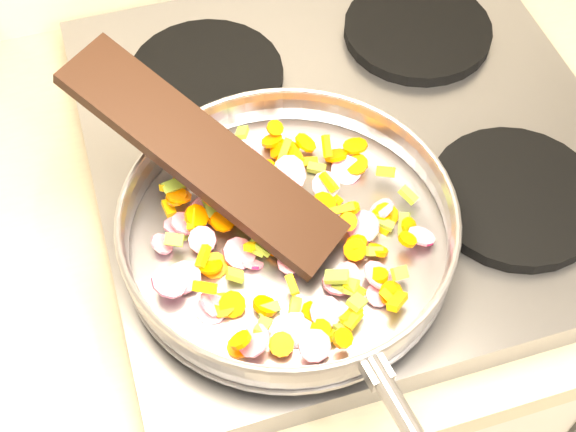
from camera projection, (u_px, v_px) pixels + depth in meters
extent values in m
cube|color=#939399|center=(350.00, 148.00, 0.95)|extent=(0.60, 0.60, 0.04)
cylinder|color=black|center=(270.00, 260.00, 0.83)|extent=(0.19, 0.19, 0.02)
cylinder|color=black|center=(515.00, 197.00, 0.88)|extent=(0.19, 0.19, 0.02)
cylinder|color=black|center=(206.00, 76.00, 0.98)|extent=(0.19, 0.19, 0.02)
cylinder|color=black|center=(418.00, 30.00, 1.03)|extent=(0.19, 0.19, 0.02)
cylinder|color=#9E9EA5|center=(288.00, 240.00, 0.83)|extent=(0.34, 0.34, 0.01)
torus|color=#9E9EA5|center=(288.00, 226.00, 0.81)|extent=(0.38, 0.38, 0.05)
torus|color=#9E9EA5|center=(288.00, 214.00, 0.79)|extent=(0.34, 0.34, 0.01)
cube|color=#9E9EA5|center=(376.00, 370.00, 0.71)|extent=(0.03, 0.03, 0.02)
cylinder|color=#D11458|center=(346.00, 171.00, 0.87)|extent=(0.04, 0.04, 0.02)
cylinder|color=#FF7200|center=(275.00, 247.00, 0.81)|extent=(0.02, 0.03, 0.02)
cube|color=#89AE2E|center=(339.00, 328.00, 0.76)|extent=(0.02, 0.02, 0.02)
cylinder|color=#FF7200|center=(266.00, 171.00, 0.87)|extent=(0.03, 0.04, 0.02)
cylinder|color=#FF7200|center=(381.00, 216.00, 0.84)|extent=(0.03, 0.03, 0.02)
cylinder|color=#FF7200|center=(272.00, 141.00, 0.89)|extent=(0.03, 0.03, 0.02)
cylinder|color=#D11458|center=(347.00, 275.00, 0.79)|extent=(0.04, 0.03, 0.03)
cylinder|color=#FF7200|center=(386.00, 215.00, 0.84)|extent=(0.04, 0.03, 0.03)
cylinder|color=#FF7200|center=(280.00, 148.00, 0.88)|extent=(0.03, 0.03, 0.02)
cube|color=#89AE2E|center=(306.00, 223.00, 0.83)|extent=(0.03, 0.02, 0.01)
cube|color=#89AE2E|center=(400.00, 273.00, 0.78)|extent=(0.02, 0.02, 0.02)
cube|color=#89AE2E|center=(270.00, 171.00, 0.87)|extent=(0.02, 0.02, 0.02)
cube|color=#89AE2E|center=(337.00, 277.00, 0.78)|extent=(0.03, 0.02, 0.01)
cylinder|color=#D11458|center=(378.00, 295.00, 0.78)|extent=(0.03, 0.03, 0.01)
cylinder|color=#FF7200|center=(240.00, 340.00, 0.74)|extent=(0.03, 0.03, 0.02)
cube|color=#89AE2E|center=(342.00, 284.00, 0.79)|extent=(0.02, 0.02, 0.02)
cylinder|color=#D11458|center=(169.00, 282.00, 0.78)|extent=(0.03, 0.04, 0.02)
cube|color=#FFBE07|center=(397.00, 301.00, 0.76)|extent=(0.03, 0.03, 0.02)
cube|color=#FFBE07|center=(386.00, 172.00, 0.85)|extent=(0.02, 0.02, 0.01)
cylinder|color=#FF7200|center=(197.00, 216.00, 0.82)|extent=(0.03, 0.03, 0.02)
cylinder|color=#D11458|center=(254.00, 341.00, 0.75)|extent=(0.04, 0.04, 0.03)
cylinder|color=#D11458|center=(291.00, 176.00, 0.85)|extent=(0.05, 0.04, 0.03)
cylinder|color=#D11458|center=(179.00, 224.00, 0.83)|extent=(0.04, 0.04, 0.02)
cylinder|color=#FF7200|center=(315.00, 313.00, 0.77)|extent=(0.04, 0.04, 0.02)
cylinder|color=#FF7200|center=(275.00, 128.00, 0.89)|extent=(0.02, 0.02, 0.01)
cube|color=#FFBE07|center=(254.00, 229.00, 0.81)|extent=(0.02, 0.02, 0.02)
cylinder|color=#FF7200|center=(378.00, 250.00, 0.81)|extent=(0.03, 0.03, 0.02)
cube|color=#FFBE07|center=(324.00, 217.00, 0.84)|extent=(0.02, 0.01, 0.01)
cylinder|color=#D11458|center=(381.00, 210.00, 0.84)|extent=(0.03, 0.03, 0.03)
cylinder|color=#D11458|center=(214.00, 303.00, 0.78)|extent=(0.03, 0.04, 0.03)
cylinder|color=#FF7200|center=(210.00, 266.00, 0.80)|extent=(0.03, 0.03, 0.01)
cylinder|color=#FF7200|center=(316.00, 210.00, 0.84)|extent=(0.03, 0.03, 0.02)
cylinder|color=#D11458|center=(216.00, 202.00, 0.84)|extent=(0.04, 0.04, 0.03)
cube|color=#FFBE07|center=(230.00, 198.00, 0.85)|extent=(0.02, 0.02, 0.02)
cube|color=#FFBE07|center=(354.00, 290.00, 0.78)|extent=(0.02, 0.02, 0.01)
cube|color=#FFBE07|center=(297.00, 154.00, 0.88)|extent=(0.01, 0.03, 0.02)
cylinder|color=#D11458|center=(421.00, 236.00, 0.82)|extent=(0.04, 0.03, 0.02)
cube|color=#89AE2E|center=(242.00, 133.00, 0.89)|extent=(0.02, 0.02, 0.01)
cylinder|color=#FF7200|center=(357.00, 243.00, 0.81)|extent=(0.03, 0.03, 0.01)
cube|color=#89AE2E|center=(236.00, 211.00, 0.82)|extent=(0.02, 0.01, 0.01)
cylinder|color=#D11458|center=(184.00, 277.00, 0.79)|extent=(0.05, 0.05, 0.01)
cylinder|color=#FF7200|center=(222.00, 305.00, 0.77)|extent=(0.03, 0.03, 0.01)
cube|color=#FFBE07|center=(354.00, 319.00, 0.76)|extent=(0.02, 0.02, 0.01)
cylinder|color=#FF7200|center=(218.00, 218.00, 0.83)|extent=(0.03, 0.03, 0.01)
cylinder|color=#FF7200|center=(289.00, 150.00, 0.88)|extent=(0.03, 0.03, 0.01)
cube|color=#FFBE07|center=(284.00, 150.00, 0.87)|extent=(0.02, 0.03, 0.02)
cylinder|color=#FF7200|center=(232.00, 304.00, 0.77)|extent=(0.04, 0.03, 0.03)
cylinder|color=#D11458|center=(338.00, 283.00, 0.79)|extent=(0.04, 0.04, 0.01)
cylinder|color=#FF7200|center=(239.00, 347.00, 0.75)|extent=(0.03, 0.03, 0.01)
cylinder|color=#D11458|center=(186.00, 223.00, 0.83)|extent=(0.04, 0.05, 0.02)
cylinder|color=#D11458|center=(249.00, 158.00, 0.89)|extent=(0.04, 0.04, 0.01)
cylinder|color=#FF7200|center=(315.00, 238.00, 0.81)|extent=(0.03, 0.03, 0.01)
cube|color=#FFBE07|center=(253.00, 245.00, 0.80)|extent=(0.02, 0.02, 0.02)
cube|color=#FFBE07|center=(253.00, 183.00, 0.86)|extent=(0.02, 0.02, 0.02)
cylinder|color=#FF7200|center=(409.00, 227.00, 0.83)|extent=(0.02, 0.02, 0.02)
cube|color=#89AE2E|center=(257.00, 248.00, 0.81)|extent=(0.02, 0.02, 0.01)
cube|color=#FFBE07|center=(205.00, 287.00, 0.77)|extent=(0.03, 0.02, 0.01)
cube|color=#89AE2E|center=(185.00, 230.00, 0.83)|extent=(0.02, 0.02, 0.02)
cylinder|color=#FF7200|center=(226.00, 168.00, 0.85)|extent=(0.02, 0.02, 0.02)
cube|color=#FFBE07|center=(270.00, 193.00, 0.84)|extent=(0.02, 0.03, 0.02)
cube|color=#89AE2E|center=(374.00, 251.00, 0.80)|extent=(0.02, 0.01, 0.02)
cylinder|color=#D11458|center=(251.00, 262.00, 0.81)|extent=(0.03, 0.03, 0.02)
cylinder|color=#D11458|center=(289.00, 171.00, 0.86)|extent=(0.05, 0.05, 0.03)
cube|color=#89AE2E|center=(268.00, 309.00, 0.77)|extent=(0.02, 0.01, 0.01)
cube|color=#FFBE07|center=(219.00, 187.00, 0.86)|extent=(0.02, 0.02, 0.01)
cylinder|color=#FF7200|center=(310.00, 212.00, 0.83)|extent=(0.03, 0.03, 0.02)
cube|color=#FFBE07|center=(192.00, 220.00, 0.82)|extent=(0.02, 0.02, 0.01)
cylinder|color=#D11458|center=(326.00, 312.00, 0.76)|extent=(0.04, 0.04, 0.02)
cube|color=#89AE2E|center=(295.00, 307.00, 0.78)|extent=(0.02, 0.02, 0.02)
cube|color=#FFBE07|center=(342.00, 209.00, 0.82)|extent=(0.03, 0.01, 0.02)
cube|color=#89AE2E|center=(235.00, 275.00, 0.79)|extent=(0.02, 0.02, 0.02)
cylinder|color=#D11458|center=(202.00, 240.00, 0.81)|extent=(0.04, 0.04, 0.02)
cube|color=#FFBE07|center=(335.00, 198.00, 0.85)|extent=(0.01, 0.02, 0.02)
cylinder|color=#FF7200|center=(176.00, 183.00, 0.85)|extent=(0.03, 0.02, 0.02)
cylinder|color=#D11458|center=(200.00, 180.00, 0.85)|extent=(0.03, 0.04, 0.02)
cylinder|color=#FF7200|center=(177.00, 197.00, 0.83)|extent=(0.03, 0.03, 0.01)
cylinder|color=#FF7200|center=(295.00, 208.00, 0.83)|extent=(0.03, 0.03, 0.02)
cube|color=#FFBE07|center=(380.00, 226.00, 0.83)|extent=(0.02, 0.02, 0.01)
cube|color=#89AE2E|center=(174.00, 186.00, 0.84)|extent=(0.02, 0.02, 0.01)
cylinder|color=#FF7200|center=(305.00, 143.00, 0.88)|extent=(0.03, 0.04, 0.02)
cylinder|color=#FF7200|center=(357.00, 165.00, 0.87)|extent=(0.03, 0.03, 0.01)
cube|color=#89AE2E|center=(408.00, 195.00, 0.84)|extent=(0.02, 0.02, 0.02)
cube|color=#FFBE07|center=(169.00, 208.00, 0.85)|extent=(0.01, 0.02, 0.01)
cylinder|color=#FF7200|center=(214.00, 266.00, 0.80)|extent=(0.04, 0.04, 0.02)
cylinder|color=#D11458|center=(252.00, 192.00, 0.86)|extent=(0.05, 0.05, 0.02)
cube|color=#89AE2E|center=(352.00, 287.00, 0.78)|extent=(0.02, 0.02, 0.02)
cylinder|color=#FF7200|center=(336.00, 155.00, 0.88)|extent=(0.03, 0.03, 0.02)
cube|color=#89AE2E|center=(263.00, 326.00, 0.75)|extent=(0.02, 0.02, 0.01)
cylinder|color=#FF7200|center=(244.00, 196.00, 0.83)|extent=(0.04, 0.04, 0.02)
cylinder|color=#D11458|center=(211.00, 309.00, 0.77)|extent=(0.04, 0.04, 0.02)
cylinder|color=#FF7200|center=(179.00, 196.00, 0.83)|extent=(0.03, 0.03, 0.02)
cylinder|color=#FF7200|center=(214.00, 199.00, 0.83)|extent=(0.03, 0.04, 0.02)
cylinder|color=#FF7200|center=(281.00, 344.00, 0.75)|extent=(0.03, 0.03, 0.01)
cylinder|color=#FF7200|center=(287.00, 223.00, 0.82)|extent=(0.03, 0.03, 0.01)
cube|color=#89AE2E|center=(357.00, 302.00, 0.76)|extent=(0.02, 0.02, 0.01)
cube|color=#FFBE07|center=(308.00, 162.00, 0.88)|extent=(0.02, 0.01, 0.01)
cylinder|color=#FF7200|center=(179.00, 181.00, 0.87)|extent=(0.02, 0.03, 0.02)
cylinder|color=#D11458|center=(315.00, 345.00, 0.74)|extent=(0.04, 0.04, 0.03)
cylinder|color=#D11458|center=(313.00, 311.00, 0.78)|extent=(0.03, 0.03, 0.01)
cube|color=#FFBE07|center=(351.00, 314.00, 0.76)|extent=(0.03, 0.02, 0.01)
cylinder|color=#FF7200|center=(321.00, 330.00, 0.76)|extent=(0.03, 0.03, 0.02)
cylinder|color=#FF7200|center=(378.00, 275.00, 0.78)|extent=(0.02, 0.02, 0.01)
cube|color=#FFBE07|center=(288.00, 237.00, 0.80)|extent=(0.01, 0.03, 0.02)
cylinder|color=#FF7200|center=(324.00, 204.00, 0.83)|extent=(0.03, 0.03, 0.02)
cylinder|color=#D11458|center=(290.00, 262.00, 0.80)|extent=(0.04, 0.04, 0.01)
cylinder|color=#FF7200|center=(407.00, 239.00, 0.80)|extent=(0.02, 0.02, 0.01)
cylinder|color=#FF7200|center=(298.00, 240.00, 0.82)|extent=(0.03, 0.04, 0.02)
cube|color=#89AE2E|center=(254.00, 217.00, 0.84)|extent=(0.02, 0.02, 0.02)
cylinder|color=#D11458|center=(363.00, 227.00, 0.83)|extent=(0.04, 0.05, 0.02)
cube|color=#FFBE07|center=(292.00, 285.00, 0.77)|extent=(0.01, 0.02, 0.01)
cylinder|color=#FF7200|center=(223.00, 221.00, 0.82)|extent=(0.04, 0.04, 0.01)
cylinder|color=#D11458|center=(202.00, 203.00, 0.84)|extent=(0.04, 0.04, 0.03)
cube|color=#FFBE07|center=(327.00, 146.00, 0.87)|extent=(0.01, 0.02, 0.02)
cylinder|color=#FF7200|center=(350.00, 209.00, 0.83)|extent=(0.02, 0.02, 0.02)
cube|color=#FFBE07|center=(326.00, 339.00, 0.75)|extent=(0.02, 0.01, 0.01)
cube|color=#89AE2E|center=(174.00, 240.00, 0.80)|extent=(0.02, 0.02, 0.01)
cylinder|color=#D11458|center=(326.00, 185.00, 0.85)|extent=(0.04, 0.03, 0.03)
cube|color=#FFBE07|center=(203.00, 256.00, 0.80)|extent=(0.02, 0.03, 0.01)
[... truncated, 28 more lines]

